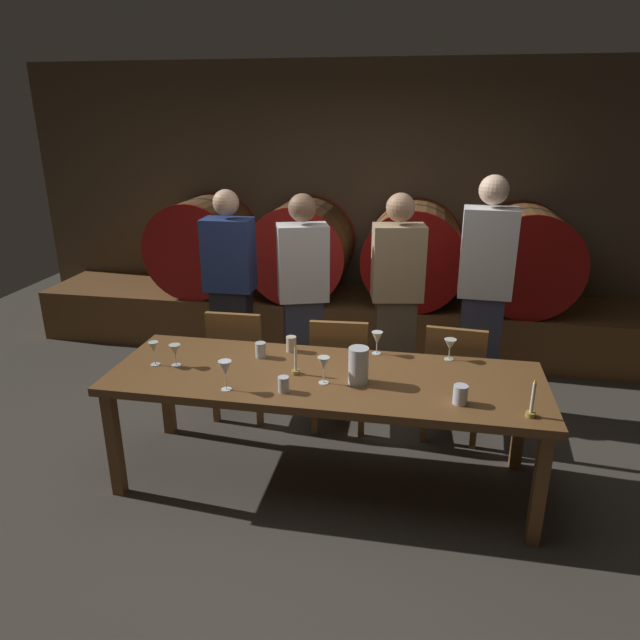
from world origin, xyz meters
TOP-DOWN VIEW (x-y plane):
  - ground_plane at (0.00, 0.00)m, footprint 9.17×9.17m
  - back_wall at (0.00, 2.76)m, footprint 7.05×0.24m
  - barrel_shelf at (0.00, 2.21)m, footprint 6.35×0.90m
  - wine_barrel_far_left at (-1.55, 2.21)m, footprint 0.93×0.84m
  - wine_barrel_center_left at (-0.54, 2.21)m, footprint 0.93×0.84m
  - wine_barrel_center_right at (0.53, 2.21)m, footprint 0.93×0.84m
  - wine_barrel_far_right at (1.53, 2.21)m, footprint 0.93×0.84m
  - dining_table at (0.09, -0.10)m, footprint 2.60×0.86m
  - chair_left at (-0.68, 0.58)m, footprint 0.41×0.41m
  - chair_center at (0.08, 0.55)m, footprint 0.43×0.43m
  - chair_right at (0.89, 0.56)m, footprint 0.43×0.43m
  - guest_far_left at (-0.86, 1.00)m, footprint 0.38×0.25m
  - guest_center_left at (-0.28, 1.00)m, footprint 0.44×0.35m
  - guest_center_right at (0.44, 1.03)m, footprint 0.42×0.31m
  - guest_far_right at (1.08, 1.05)m, footprint 0.39×0.25m
  - candle_left at (-0.08, -0.12)m, footprint 0.05×0.05m
  - candle_right at (1.23, -0.39)m, footprint 0.05×0.05m
  - pitcher at (0.30, -0.16)m, footprint 0.12×0.12m
  - wine_glass_far_left at (-0.97, -0.15)m, footprint 0.06×0.06m
  - wine_glass_left at (-0.84, -0.13)m, footprint 0.07×0.07m
  - wine_glass_center_left at (-0.42, -0.39)m, footprint 0.08×0.08m
  - wine_glass_center_right at (0.10, -0.21)m, footprint 0.07×0.07m
  - wine_glass_right at (0.37, 0.28)m, footprint 0.07×0.07m
  - wine_glass_far_right at (0.83, 0.27)m, footprint 0.08×0.08m
  - cup_far_left at (-0.36, 0.09)m, footprint 0.07×0.07m
  - cup_center_left at (-0.19, 0.22)m, footprint 0.07×0.07m
  - cup_center_right at (-0.10, -0.36)m, footprint 0.06×0.06m
  - cup_far_right at (0.87, -0.32)m, footprint 0.08×0.08m

SIDE VIEW (x-z plane):
  - ground_plane at x=0.00m, z-range 0.00..0.00m
  - barrel_shelf at x=0.00m, z-range 0.00..0.50m
  - chair_left at x=-0.68m, z-range 0.05..0.93m
  - chair_center at x=0.08m, z-range 0.05..0.93m
  - chair_right at x=0.89m, z-range 0.05..0.93m
  - dining_table at x=0.09m, z-range 0.30..1.04m
  - cup_center_right at x=-0.10m, z-range 0.74..0.83m
  - cup_far_left at x=-0.36m, z-range 0.74..0.84m
  - cup_center_left at x=-0.19m, z-range 0.74..0.84m
  - candle_left at x=-0.08m, z-range 0.69..0.89m
  - cup_far_right at x=0.87m, z-range 0.74..0.85m
  - candle_right at x=1.23m, z-range 0.69..0.91m
  - wine_glass_left at x=-0.84m, z-range 0.77..0.91m
  - wine_glass_far_right at x=0.83m, z-range 0.77..0.91m
  - wine_glass_right at x=0.37m, z-range 0.77..0.92m
  - pitcher at x=0.30m, z-range 0.74..0.96m
  - wine_glass_far_left at x=-0.97m, z-range 0.77..0.93m
  - guest_center_left at x=-0.28m, z-range 0.02..1.68m
  - wine_glass_center_right at x=0.10m, z-range 0.77..0.94m
  - guest_far_left at x=-0.86m, z-range 0.02..1.70m
  - guest_center_right at x=0.44m, z-range 0.02..1.70m
  - wine_glass_center_left at x=-0.42m, z-range 0.78..0.96m
  - guest_far_right at x=1.08m, z-range 0.03..1.84m
  - wine_barrel_far_left at x=-1.55m, z-range 0.49..1.42m
  - wine_barrel_center_left at x=-0.54m, z-range 0.49..1.42m
  - wine_barrel_center_right at x=0.53m, z-range 0.49..1.42m
  - wine_barrel_far_right at x=1.53m, z-range 0.49..1.42m
  - back_wall at x=0.00m, z-range 0.00..2.70m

